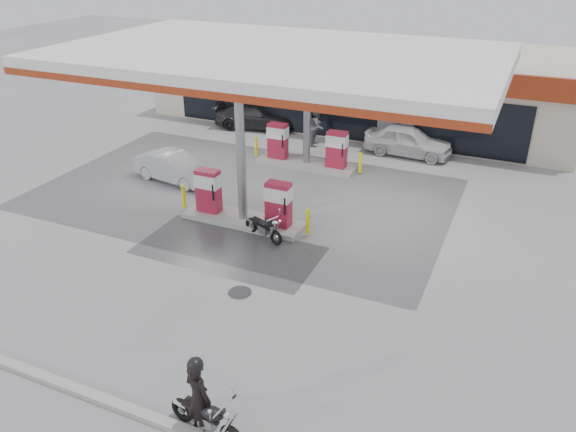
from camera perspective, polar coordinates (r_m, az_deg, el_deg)
name	(u,v)px	position (r m, az deg, el deg)	size (l,w,h in m)	color
ground	(215,247)	(18.81, -7.39, -3.16)	(90.00, 90.00, 0.00)	gray
wet_patch	(228,250)	(18.58, -6.07, -3.47)	(6.00, 3.00, 0.00)	#4C4C4F
drain_cover	(240,292)	(16.48, -4.91, -7.75)	(0.70, 0.70, 0.01)	#38383A
kerb	(60,383)	(14.43, -22.19, -15.48)	(28.00, 0.25, 0.15)	gray
store_building	(362,83)	(31.85, 7.50, 13.29)	(22.00, 8.22, 4.00)	beige
canopy	(277,58)	(21.13, -1.10, 15.73)	(16.00, 10.02, 5.51)	silver
pump_island_near	(243,204)	(20.01, -4.61, 1.21)	(5.14, 1.30, 1.78)	#9E9E99
pump_island_far	(307,151)	(25.02, 1.90, 6.64)	(5.14, 1.30, 1.78)	#9E9E99
main_motorcycle	(207,418)	(12.33, -8.20, -19.69)	(1.90, 0.75, 0.98)	black
biker_main	(198,398)	(12.09, -9.09, -17.76)	(0.66, 0.43, 1.81)	black
parked_motorcycle	(264,228)	(18.99, -2.45, -1.22)	(1.71, 0.95, 0.92)	black
sedan_white	(408,141)	(26.91, 12.11, 7.47)	(1.63, 4.04, 1.38)	silver
attendant	(317,126)	(27.62, 2.95, 9.12)	(0.93, 0.73, 1.92)	#5C5B61
hatchback_silver	(175,167)	(23.93, -11.42, 4.88)	(1.28, 3.68, 1.21)	#B3B5BB
parked_car_left	(257,116)	(30.27, -3.21, 10.09)	(1.80, 4.43, 1.28)	black
parked_car_right	(522,139)	(29.14, 22.69, 7.26)	(1.96, 4.26, 1.18)	#ADB0B5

